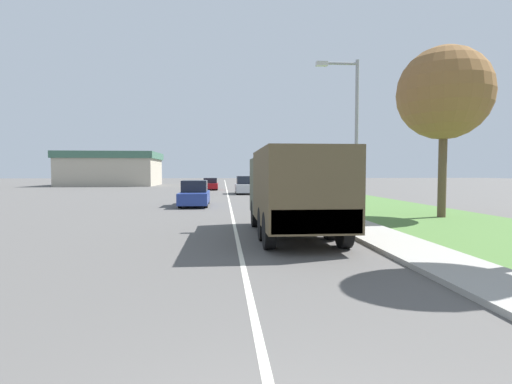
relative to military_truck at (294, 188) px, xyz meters
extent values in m
plane|color=#565451|center=(-1.84, 29.07, -1.57)|extent=(180.00, 180.00, 0.00)
cube|color=silver|center=(-1.84, 29.07, -1.57)|extent=(0.12, 120.00, 0.00)
cube|color=#9E9B93|center=(2.66, 29.07, -1.51)|extent=(1.80, 120.00, 0.12)
cube|color=#4C7538|center=(7.06, 29.07, -1.56)|extent=(7.00, 120.00, 0.02)
cube|color=#474C38|center=(0.00, 2.49, -0.01)|extent=(2.38, 1.88, 2.06)
cube|color=brown|center=(0.00, -0.87, 0.08)|extent=(2.38, 4.83, 2.24)
cube|color=#474C38|center=(0.00, -3.23, -0.69)|extent=(2.26, 0.10, 0.60)
cube|color=red|center=(-0.89, -3.25, -0.49)|extent=(0.12, 0.06, 0.12)
cube|color=red|center=(0.89, -3.25, -0.49)|extent=(0.12, 0.06, 0.12)
cylinder|color=black|center=(-1.04, 2.40, -1.06)|extent=(0.30, 1.02, 1.02)
cylinder|color=black|center=(1.04, 2.40, -1.06)|extent=(0.30, 1.02, 1.02)
cylinder|color=black|center=(-1.04, -2.08, -1.06)|extent=(0.30, 1.02, 1.02)
cylinder|color=black|center=(1.04, -2.08, -1.06)|extent=(0.30, 1.02, 1.02)
cylinder|color=black|center=(-1.04, -0.63, -1.06)|extent=(0.30, 1.02, 1.02)
cylinder|color=black|center=(1.04, -0.63, -1.06)|extent=(0.30, 1.02, 1.02)
cube|color=navy|center=(-4.02, 12.02, -1.05)|extent=(1.71, 4.68, 0.69)
cube|color=black|center=(-4.02, 12.11, -0.36)|extent=(1.50, 2.10, 0.70)
cylinder|color=black|center=(-4.77, 13.51, -1.25)|extent=(0.20, 0.64, 0.64)
cylinder|color=black|center=(-3.27, 13.51, -1.25)|extent=(0.20, 0.64, 0.64)
cylinder|color=black|center=(-4.77, 10.52, -1.25)|extent=(0.20, 0.64, 0.64)
cylinder|color=black|center=(-3.27, 10.52, -1.25)|extent=(0.20, 0.64, 0.64)
cube|color=#B7BABF|center=(-0.10, 25.22, -1.02)|extent=(1.95, 4.60, 0.75)
cube|color=black|center=(-0.10, 25.31, -0.27)|extent=(1.71, 2.07, 0.76)
cylinder|color=black|center=(-0.97, 26.69, -1.25)|extent=(0.20, 0.64, 0.64)
cylinder|color=black|center=(0.78, 26.69, -1.25)|extent=(0.20, 0.64, 0.64)
cylinder|color=black|center=(-0.97, 23.75, -1.25)|extent=(0.20, 0.64, 0.64)
cylinder|color=black|center=(0.78, 23.75, -1.25)|extent=(0.20, 0.64, 0.64)
cube|color=maroon|center=(-3.73, 34.06, -1.11)|extent=(1.72, 4.54, 0.58)
cube|color=black|center=(-3.73, 34.15, -0.50)|extent=(1.51, 2.04, 0.62)
cylinder|color=black|center=(-4.49, 35.52, -1.25)|extent=(0.20, 0.64, 0.64)
cylinder|color=black|center=(-2.97, 35.52, -1.25)|extent=(0.20, 0.64, 0.64)
cylinder|color=black|center=(-4.49, 32.61, -1.25)|extent=(0.20, 0.64, 0.64)
cylinder|color=black|center=(-2.97, 32.61, -1.25)|extent=(0.20, 0.64, 0.64)
cylinder|color=gray|center=(2.91, 2.47, 1.69)|extent=(0.14, 0.14, 6.29)
cylinder|color=gray|center=(2.21, 2.47, 4.69)|extent=(1.40, 0.11, 0.11)
cube|color=#B2B2AD|center=(1.51, 2.47, 4.66)|extent=(0.44, 0.24, 0.16)
cylinder|color=brown|center=(7.74, 4.75, 0.69)|extent=(0.37, 0.37, 4.49)
sphere|color=brown|center=(7.74, 4.75, 4.09)|extent=(4.19, 4.19, 4.19)
cube|color=#B2A893|center=(-19.19, 49.73, 0.44)|extent=(13.51, 10.44, 4.02)
cube|color=#3D6651|center=(-19.19, 49.73, 2.95)|extent=(14.05, 10.86, 1.01)
camera|label=1|loc=(-2.28, -12.74, 0.53)|focal=28.00mm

